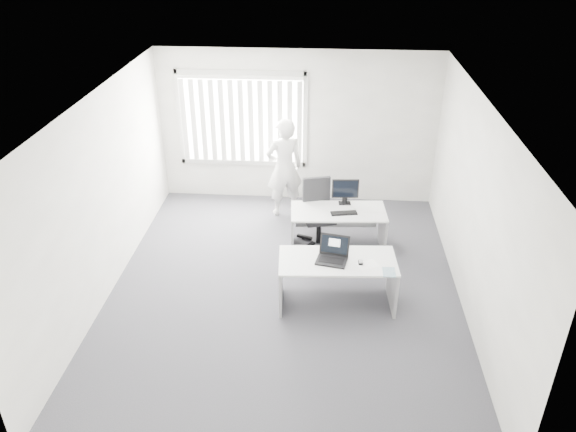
# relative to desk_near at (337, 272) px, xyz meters

# --- Properties ---
(ground) EXTENTS (6.00, 6.00, 0.00)m
(ground) POSITION_rel_desk_near_xyz_m (-0.74, 0.25, -0.52)
(ground) COLOR #56565E
(ground) RESTS_ON ground
(wall_back) EXTENTS (5.00, 0.02, 2.80)m
(wall_back) POSITION_rel_desk_near_xyz_m (-0.74, 3.25, 0.88)
(wall_back) COLOR white
(wall_back) RESTS_ON ground
(wall_front) EXTENTS (5.00, 0.02, 2.80)m
(wall_front) POSITION_rel_desk_near_xyz_m (-0.74, -2.75, 0.88)
(wall_front) COLOR white
(wall_front) RESTS_ON ground
(wall_left) EXTENTS (0.02, 6.00, 2.80)m
(wall_left) POSITION_rel_desk_near_xyz_m (-3.24, 0.25, 0.88)
(wall_left) COLOR white
(wall_left) RESTS_ON ground
(wall_right) EXTENTS (0.02, 6.00, 2.80)m
(wall_right) POSITION_rel_desk_near_xyz_m (1.76, 0.25, 0.88)
(wall_right) COLOR white
(wall_right) RESTS_ON ground
(ceiling) EXTENTS (5.00, 6.00, 0.02)m
(ceiling) POSITION_rel_desk_near_xyz_m (-0.74, 0.25, 2.28)
(ceiling) COLOR silver
(ceiling) RESTS_ON wall_back
(window) EXTENTS (2.32, 0.06, 1.76)m
(window) POSITION_rel_desk_near_xyz_m (-1.74, 3.21, 1.03)
(window) COLOR #B5B5B0
(window) RESTS_ON wall_back
(blinds) EXTENTS (2.20, 0.10, 1.50)m
(blinds) POSITION_rel_desk_near_xyz_m (-1.74, 3.15, 1.00)
(blinds) COLOR white
(blinds) RESTS_ON wall_back
(desk_near) EXTENTS (1.62, 0.84, 0.72)m
(desk_near) POSITION_rel_desk_near_xyz_m (0.00, 0.00, 0.00)
(desk_near) COLOR silver
(desk_near) RESTS_ON ground
(desk_far) EXTENTS (1.54, 0.80, 0.68)m
(desk_far) POSITION_rel_desk_near_xyz_m (0.02, 1.48, -0.03)
(desk_far) COLOR silver
(desk_far) RESTS_ON ground
(office_chair) EXTENTS (0.76, 0.76, 1.08)m
(office_chair) POSITION_rel_desk_near_xyz_m (-0.30, 1.66, -0.18)
(office_chair) COLOR black
(office_chair) RESTS_ON ground
(person) EXTENTS (0.76, 0.63, 1.79)m
(person) POSITION_rel_desk_near_xyz_m (-0.93, 2.60, 0.37)
(person) COLOR white
(person) RESTS_ON ground
(laptop) EXTENTS (0.47, 0.43, 0.31)m
(laptop) POSITION_rel_desk_near_xyz_m (-0.08, -0.05, 0.36)
(laptop) COLOR black
(laptop) RESTS_ON desk_near
(paper_sheet) EXTENTS (0.33, 0.29, 0.00)m
(paper_sheet) POSITION_rel_desk_near_xyz_m (0.39, -0.08, 0.20)
(paper_sheet) COLOR white
(paper_sheet) RESTS_ON desk_near
(mouse) EXTENTS (0.06, 0.10, 0.04)m
(mouse) POSITION_rel_desk_near_xyz_m (0.30, -0.06, 0.22)
(mouse) COLOR #BBBBBD
(mouse) RESTS_ON paper_sheet
(booklet) EXTENTS (0.16, 0.22, 0.01)m
(booklet) POSITION_rel_desk_near_xyz_m (0.66, -0.25, 0.21)
(booklet) COLOR silver
(booklet) RESTS_ON desk_near
(keyboard) EXTENTS (0.43, 0.21, 0.02)m
(keyboard) POSITION_rel_desk_near_xyz_m (0.10, 1.39, 0.17)
(keyboard) COLOR black
(keyboard) RESTS_ON desk_far
(monitor) EXTENTS (0.44, 0.16, 0.43)m
(monitor) POSITION_rel_desk_near_xyz_m (0.12, 1.73, 0.38)
(monitor) COLOR black
(monitor) RESTS_ON desk_far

